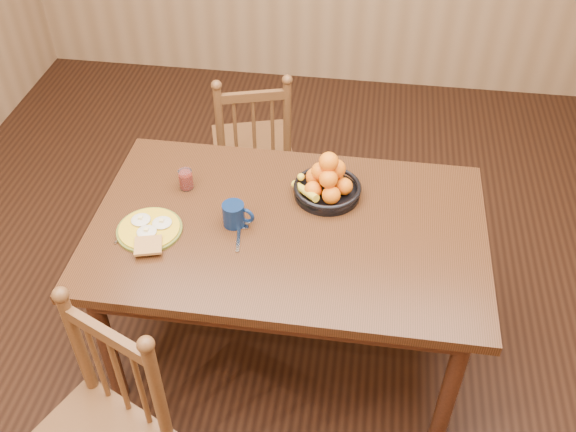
# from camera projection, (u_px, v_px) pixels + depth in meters

# --- Properties ---
(room) EXTENTS (4.52, 5.02, 2.72)m
(room) POSITION_uv_depth(u_px,v_px,m) (288.00, 97.00, 2.20)
(room) COLOR black
(room) RESTS_ON ground
(dining_table) EXTENTS (1.60, 1.00, 0.75)m
(dining_table) POSITION_uv_depth(u_px,v_px,m) (288.00, 240.00, 2.66)
(dining_table) COLOR black
(dining_table) RESTS_ON ground
(chair_far) EXTENTS (0.52, 0.51, 0.93)m
(chair_far) POSITION_uv_depth(u_px,v_px,m) (253.00, 146.00, 3.52)
(chair_far) COLOR #4A2C16
(chair_far) RESTS_ON ground
(breakfast_plate) EXTENTS (0.26, 0.30, 0.04)m
(breakfast_plate) POSITION_uv_depth(u_px,v_px,m) (149.00, 230.00, 2.56)
(breakfast_plate) COLOR #59601E
(breakfast_plate) RESTS_ON dining_table
(fork) EXTENTS (0.05, 0.18, 0.00)m
(fork) POSITION_uv_depth(u_px,v_px,m) (241.00, 234.00, 2.56)
(fork) COLOR silver
(fork) RESTS_ON dining_table
(spoon) EXTENTS (0.05, 0.16, 0.01)m
(spoon) POSITION_uv_depth(u_px,v_px,m) (125.00, 226.00, 2.59)
(spoon) COLOR silver
(spoon) RESTS_ON dining_table
(coffee_mug) EXTENTS (0.13, 0.09, 0.10)m
(coffee_mug) POSITION_uv_depth(u_px,v_px,m) (235.00, 214.00, 2.57)
(coffee_mug) COLOR #0B1B3D
(coffee_mug) RESTS_ON dining_table
(juice_glass) EXTENTS (0.06, 0.06, 0.09)m
(juice_glass) POSITION_uv_depth(u_px,v_px,m) (186.00, 180.00, 2.75)
(juice_glass) COLOR silver
(juice_glass) RESTS_ON dining_table
(fruit_bowl) EXTENTS (0.29, 0.29, 0.22)m
(fruit_bowl) POSITION_uv_depth(u_px,v_px,m) (327.00, 183.00, 2.70)
(fruit_bowl) COLOR black
(fruit_bowl) RESTS_ON dining_table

